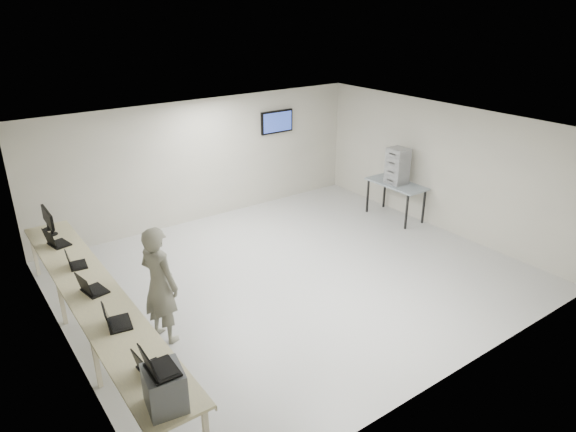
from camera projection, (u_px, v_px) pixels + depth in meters
room at (294, 205)px, 9.18m from camera, size 8.01×7.01×2.81m
workbench at (95, 297)px, 7.42m from camera, size 0.76×6.00×0.90m
equipment_box at (165, 388)px, 5.24m from camera, size 0.45×0.49×0.46m
laptop_on_box at (156, 367)px, 5.09m from camera, size 0.32×0.39×0.30m
laptop_0 at (148, 367)px, 5.78m from camera, size 0.32×0.38×0.28m
laptop_1 at (114, 321)px, 6.61m from camera, size 0.39×0.44×0.31m
laptop_2 at (90, 288)px, 7.36m from camera, size 0.38×0.43×0.30m
laptop_3 at (74, 263)px, 8.08m from camera, size 0.32×0.37×0.27m
laptop_4 at (55, 241)px, 8.79m from camera, size 0.39×0.43×0.30m
monitor_near at (50, 221)px, 9.13m from camera, size 0.19×0.43×0.43m
monitor_far at (46, 216)px, 9.34m from camera, size 0.19×0.43×0.43m
soldier at (160, 285)px, 7.55m from camera, size 0.65×0.79×1.85m
side_table at (396, 186)px, 11.95m from camera, size 0.67×1.44×0.87m
storage_bins at (397, 166)px, 11.75m from camera, size 0.40×0.44×0.84m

